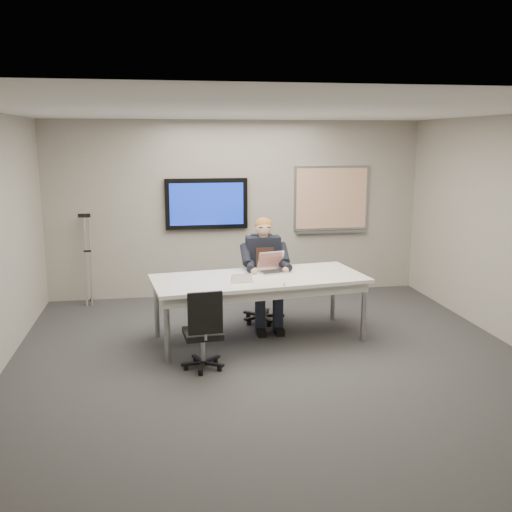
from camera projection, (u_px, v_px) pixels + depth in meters
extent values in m
cube|color=#333335|center=(273.00, 362.00, 6.53)|extent=(6.00, 6.00, 0.02)
cube|color=white|center=(275.00, 110.00, 5.96)|extent=(6.00, 6.00, 0.02)
cube|color=#AAA39A|center=(237.00, 209.00, 9.14)|extent=(6.00, 0.02, 2.80)
cube|color=#AAA39A|center=(375.00, 331.00, 3.35)|extent=(6.00, 0.02, 2.80)
cube|color=white|center=(259.00, 279.00, 7.13)|extent=(2.76, 1.43, 0.04)
cube|color=silver|center=(259.00, 285.00, 7.14)|extent=(2.63, 1.31, 0.11)
cylinder|color=#989CA1|center=(167.00, 331.00, 6.43)|extent=(0.07, 0.07, 0.77)
cylinder|color=#989CA1|center=(364.00, 312.00, 7.13)|extent=(0.07, 0.07, 0.77)
cylinder|color=#989CA1|center=(157.00, 308.00, 7.29)|extent=(0.07, 0.07, 0.77)
cylinder|color=#989CA1|center=(333.00, 293.00, 7.99)|extent=(0.07, 0.07, 0.77)
cube|color=black|center=(207.00, 204.00, 8.99)|extent=(1.30, 0.08, 0.80)
cube|color=navy|center=(207.00, 204.00, 8.95)|extent=(1.16, 0.01, 0.66)
cube|color=#989CA1|center=(331.00, 198.00, 9.34)|extent=(1.25, 0.04, 1.05)
cube|color=white|center=(332.00, 198.00, 9.32)|extent=(1.18, 0.01, 0.98)
cube|color=#989CA1|center=(331.00, 232.00, 9.42)|extent=(1.18, 0.05, 0.04)
cylinder|color=#989CA1|center=(262.00, 300.00, 7.93)|extent=(0.07, 0.07, 0.39)
cube|color=black|center=(263.00, 286.00, 7.89)|extent=(0.56, 0.56, 0.08)
cube|color=black|center=(261.00, 257.00, 8.05)|extent=(0.46, 0.11, 0.57)
cylinder|color=#989CA1|center=(203.00, 347.00, 6.30)|extent=(0.05, 0.05, 0.32)
cube|color=black|center=(203.00, 333.00, 6.27)|extent=(0.44, 0.44, 0.06)
cube|color=black|center=(205.00, 313.00, 6.02)|extent=(0.37, 0.08, 0.46)
cube|color=black|center=(263.00, 259.00, 7.78)|extent=(0.46, 0.27, 0.63)
cube|color=#3C2218|center=(265.00, 259.00, 7.64)|extent=(0.24, 0.03, 0.30)
sphere|color=#DCA986|center=(264.00, 227.00, 7.65)|extent=(0.23, 0.23, 0.23)
ellipsoid|color=#955126|center=(263.00, 225.00, 7.66)|extent=(0.24, 0.24, 0.20)
cube|color=silver|center=(273.00, 272.00, 7.35)|extent=(0.40, 0.32, 0.02)
cube|color=black|center=(273.00, 271.00, 7.33)|extent=(0.33, 0.23, 0.00)
cube|color=silver|center=(271.00, 260.00, 7.48)|extent=(0.36, 0.16, 0.23)
cube|color=#B31D13|center=(271.00, 260.00, 7.47)|extent=(0.32, 0.13, 0.20)
cylinder|color=black|center=(284.00, 284.00, 6.74)|extent=(0.04, 0.13, 0.01)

